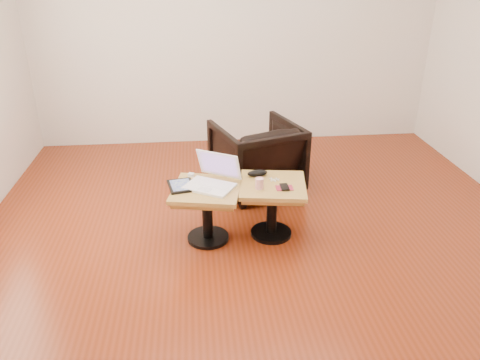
{
  "coord_description": "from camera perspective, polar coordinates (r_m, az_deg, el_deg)",
  "views": [
    {
      "loc": [
        -0.49,
        -3.05,
        1.98
      ],
      "look_at": [
        -0.17,
        0.06,
        0.5
      ],
      "focal_mm": 35.0,
      "sensor_mm": 36.0,
      "label": 1
    }
  ],
  "objects": [
    {
      "name": "tablet",
      "position": [
        3.5,
        -7.19,
        -0.69
      ],
      "size": [
        0.22,
        0.26,
        0.02
      ],
      "rotation": [
        0.0,
        0.0,
        0.19
      ],
      "color": "black",
      "rests_on": "side_table_left"
    },
    {
      "name": "room_shell",
      "position": [
        3.16,
        3.28,
        13.83
      ],
      "size": [
        4.52,
        4.52,
        2.71
      ],
      "color": "#64210B",
      "rests_on": "ground"
    },
    {
      "name": "earbuds_tangle",
      "position": [
        3.58,
        4.21,
        0.04
      ],
      "size": [
        0.08,
        0.06,
        0.02
      ],
      "color": "white",
      "rests_on": "side_table_right"
    },
    {
      "name": "side_table_left",
      "position": [
        3.52,
        -4.05,
        -2.55
      ],
      "size": [
        0.58,
        0.58,
        0.45
      ],
      "rotation": [
        0.0,
        0.0,
        -0.2
      ],
      "color": "black",
      "rests_on": "ground"
    },
    {
      "name": "side_table_right",
      "position": [
        3.58,
        3.95,
        -2.04
      ],
      "size": [
        0.56,
        0.56,
        0.45
      ],
      "rotation": [
        0.0,
        0.0,
        -0.15
      ],
      "color": "black",
      "rests_on": "ground"
    },
    {
      "name": "striped_cup",
      "position": [
        3.43,
        2.38,
        -0.42
      ],
      "size": [
        0.07,
        0.07,
        0.08
      ],
      "primitive_type": "cylinder",
      "rotation": [
        0.0,
        0.0,
        0.13
      ],
      "color": "#BD3C48",
      "rests_on": "side_table_right"
    },
    {
      "name": "glasses_case",
      "position": [
        3.64,
        2.14,
        0.85
      ],
      "size": [
        0.17,
        0.09,
        0.05
      ],
      "primitive_type": "ellipsoid",
      "rotation": [
        0.0,
        0.0,
        0.15
      ],
      "color": "black",
      "rests_on": "side_table_right"
    },
    {
      "name": "phone_on_sleeve",
      "position": [
        3.46,
        5.44,
        -0.9
      ],
      "size": [
        0.13,
        0.11,
        0.02
      ],
      "rotation": [
        0.0,
        0.0,
        -0.01
      ],
      "color": "maroon",
      "rests_on": "side_table_right"
    },
    {
      "name": "laptop",
      "position": [
        3.48,
        -3.37,
        0.08
      ],
      "size": [
        0.46,
        0.45,
        0.24
      ],
      "rotation": [
        0.0,
        0.0,
        -0.54
      ],
      "color": "white",
      "rests_on": "side_table_left"
    },
    {
      "name": "charging_adapter",
      "position": [
        3.65,
        -6.01,
        0.63
      ],
      "size": [
        0.05,
        0.05,
        0.02
      ],
      "primitive_type": "cube",
      "rotation": [
        0.0,
        0.0,
        -0.39
      ],
      "color": "white",
      "rests_on": "side_table_left"
    },
    {
      "name": "armchair",
      "position": [
        4.31,
        2.02,
        2.81
      ],
      "size": [
        0.9,
        0.91,
        0.66
      ],
      "primitive_type": "imported",
      "rotation": [
        0.0,
        0.0,
        3.47
      ],
      "color": "black",
      "rests_on": "ground"
    }
  ]
}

